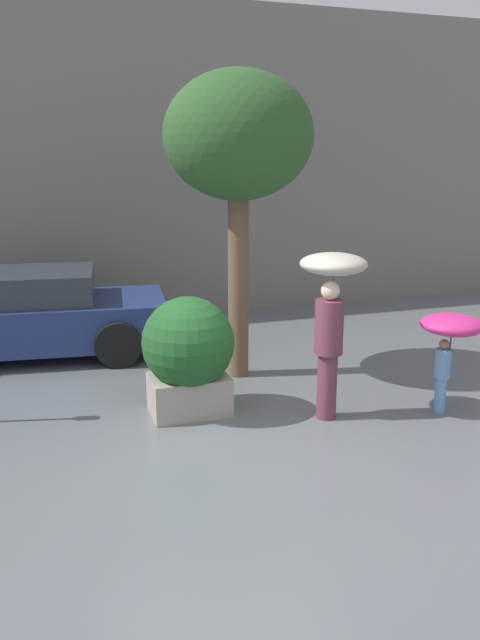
% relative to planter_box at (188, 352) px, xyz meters
% --- Properties ---
extents(ground_plane, '(40.00, 40.00, 0.00)m').
position_rel_planter_box_xyz_m(ground_plane, '(0.12, -1.25, -0.79)').
color(ground_plane, slate).
extents(building_facade, '(18.00, 0.30, 6.00)m').
position_rel_planter_box_xyz_m(building_facade, '(0.12, 5.25, 2.21)').
color(building_facade, gray).
rests_on(building_facade, ground).
extents(planter_box, '(1.14, 1.14, 1.48)m').
position_rel_planter_box_xyz_m(planter_box, '(0.00, 0.00, 0.00)').
color(planter_box, '#9E9384').
rests_on(planter_box, ground).
extents(person_adult, '(0.80, 0.80, 2.01)m').
position_rel_planter_box_xyz_m(person_adult, '(1.61, -0.60, 0.66)').
color(person_adult, brown).
rests_on(person_adult, ground).
extents(person_child, '(0.76, 0.76, 1.25)m').
position_rel_planter_box_xyz_m(person_child, '(3.05, -0.96, 0.25)').
color(person_child, '#669ED1').
rests_on(person_child, ground).
extents(parked_car_near, '(4.25, 2.42, 1.37)m').
position_rel_planter_box_xyz_m(parked_car_near, '(-1.75, 3.14, -0.15)').
color(parked_car_near, navy).
rests_on(parked_car_near, ground).
extents(street_tree, '(2.03, 2.03, 4.25)m').
position_rel_planter_box_xyz_m(street_tree, '(1.02, 1.17, 2.53)').
color(street_tree, brown).
rests_on(street_tree, ground).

